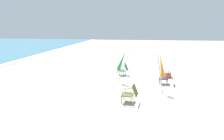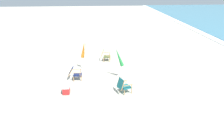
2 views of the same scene
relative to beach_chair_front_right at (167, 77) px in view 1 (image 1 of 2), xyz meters
name	(u,v)px [view 1 (image 1 of 2)]	position (x,y,z in m)	size (l,w,h in m)	color
ground_plane	(142,89)	(-1.18, 1.39, -0.42)	(80.00, 80.00, 0.00)	#B7AF9E
beach_chair_front_right	(167,77)	(0.00, 0.00, 0.00)	(0.61, 0.79, 0.77)	#19234C
beach_chair_back_right	(124,69)	(1.88, 2.63, 0.01)	(0.78, 0.83, 0.82)	#196066
beach_chair_mid_center	(131,93)	(-3.12, 1.93, 0.01)	(0.67, 0.78, 0.81)	#515B33
umbrella_furled_orange	(162,67)	(-1.59, 0.50, 0.91)	(0.71, 0.47, 2.03)	#B7B2A8
umbrella_furled_green	(122,61)	(-0.02, 2.59, 0.89)	(0.27, 0.83, 2.00)	#B7B2A8
cooler_box	(168,74)	(1.66, -0.30, -0.22)	(0.49, 0.35, 0.40)	red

